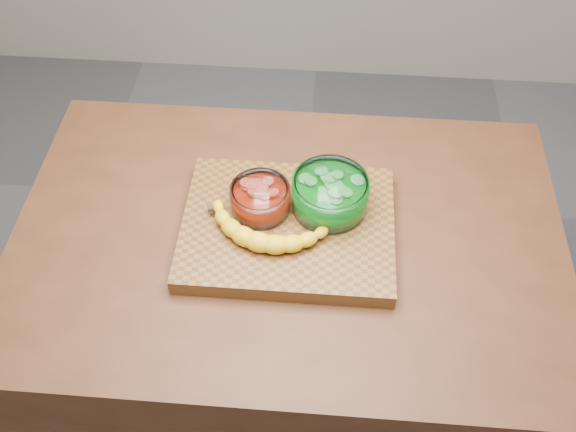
{
  "coord_description": "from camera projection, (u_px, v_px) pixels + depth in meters",
  "views": [
    {
      "loc": [
        0.07,
        -0.86,
        1.99
      ],
      "look_at": [
        0.0,
        0.0,
        0.96
      ],
      "focal_mm": 40.0,
      "sensor_mm": 36.0,
      "label": 1
    }
  ],
  "objects": [
    {
      "name": "banana",
      "position": [
        268.0,
        227.0,
        1.33
      ],
      "size": [
        0.29,
        0.16,
        0.04
      ],
      "primitive_type": null,
      "color": "yellow",
      "rests_on": "cutting_board"
    },
    {
      "name": "bowl_green",
      "position": [
        330.0,
        195.0,
        1.36
      ],
      "size": [
        0.16,
        0.16,
        0.08
      ],
      "color": "white",
      "rests_on": "cutting_board"
    },
    {
      "name": "cutting_board",
      "position": [
        288.0,
        228.0,
        1.37
      ],
      "size": [
        0.45,
        0.35,
        0.04
      ],
      "primitive_type": "cube",
      "color": "brown",
      "rests_on": "counter"
    },
    {
      "name": "ground",
      "position": [
        288.0,
        405.0,
        2.08
      ],
      "size": [
        3.5,
        3.5,
        0.0
      ],
      "primitive_type": "plane",
      "color": "#5C5C60",
      "rests_on": "ground"
    },
    {
      "name": "counter",
      "position": [
        288.0,
        336.0,
        1.74
      ],
      "size": [
        1.2,
        0.8,
        0.9
      ],
      "primitive_type": "cube",
      "color": "#4E2A17",
      "rests_on": "ground"
    },
    {
      "name": "bowl_red",
      "position": [
        260.0,
        199.0,
        1.36
      ],
      "size": [
        0.13,
        0.13,
        0.06
      ],
      "color": "white",
      "rests_on": "cutting_board"
    }
  ]
}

